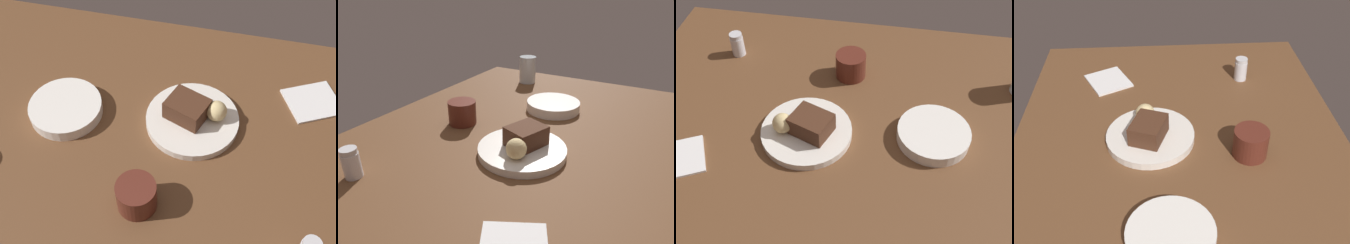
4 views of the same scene
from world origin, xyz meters
The scene contains 8 objects.
dining_table centered at (0.00, 0.00, 1.50)cm, with size 120.00×84.00×3.00cm, color brown.
dessert_plate centered at (9.34, 7.42, 3.96)cm, with size 22.00×22.00×1.91cm, color white.
chocolate_cake_slice centered at (7.91, 7.73, 7.39)cm, with size 9.09×7.36×4.95cm, color #472819.
bread_roll centered at (14.68, 8.59, 7.34)cm, with size 4.86×4.86×4.86cm, color #DBC184.
salt_shaker centered at (36.33, -20.15, 6.46)cm, with size 3.78×3.78×7.01cm.
water_glass centered at (-44.37, -17.32, 8.46)cm, with size 6.80×6.80×10.92cm, color silver.
side_bowl centered at (-20.91, 3.65, 4.54)cm, with size 17.40×17.40×3.09cm, color white.
coffee_cup centered at (2.33, -16.21, 6.52)cm, with size 8.28×8.28×7.04cm, color #562319.
Camera 2 is at (67.00, 35.76, 41.65)cm, focal length 31.90 mm.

